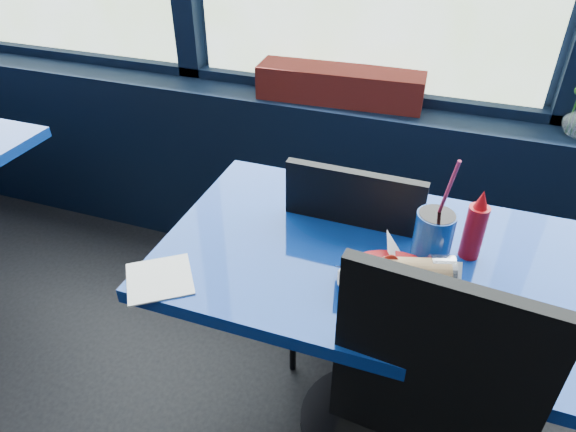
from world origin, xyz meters
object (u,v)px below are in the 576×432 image
at_px(food_basket, 399,279).
at_px(ketchup_bottle, 475,228).
at_px(chair_near_back, 355,257).
at_px(soda_cup, 433,238).
at_px(near_table, 380,306).
at_px(planter_box, 340,85).

xyz_separation_m(food_basket, ketchup_bottle, (0.15, 0.20, 0.05)).
relative_size(chair_near_back, ketchup_bottle, 4.59).
xyz_separation_m(food_basket, soda_cup, (0.06, 0.12, 0.05)).
height_order(near_table, soda_cup, soda_cup).
bearing_deg(soda_cup, food_basket, -115.06).
xyz_separation_m(chair_near_back, food_basket, (0.18, -0.35, 0.26)).
height_order(planter_box, food_basket, planter_box).
bearing_deg(soda_cup, chair_near_back, 135.38).
bearing_deg(ketchup_bottle, chair_near_back, 154.51).
distance_m(near_table, ketchup_bottle, 0.35).
relative_size(planter_box, soda_cup, 2.02).
distance_m(chair_near_back, ketchup_bottle, 0.48).
xyz_separation_m(near_table, ketchup_bottle, (0.20, 0.08, 0.27)).
distance_m(chair_near_back, food_basket, 0.47).
relative_size(ketchup_bottle, soda_cup, 0.61).
relative_size(food_basket, ketchup_bottle, 1.37).
xyz_separation_m(planter_box, soda_cup, (0.47, -0.86, -0.03)).
distance_m(near_table, soda_cup, 0.28).
bearing_deg(near_table, ketchup_bottle, 21.83).
xyz_separation_m(chair_near_back, planter_box, (-0.24, 0.63, 0.34)).
distance_m(food_basket, ketchup_bottle, 0.25).
distance_m(planter_box, food_basket, 1.07).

